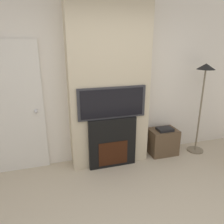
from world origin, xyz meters
TOP-DOWN VIEW (x-y plane):
  - wall_back at (0.00, 2.03)m, footprint 6.00×0.06m
  - chimney_breast at (0.00, 1.83)m, footprint 1.28×0.33m
  - fireplace at (0.00, 1.67)m, footprint 0.79×0.15m
  - television at (0.00, 1.66)m, footprint 1.09×0.07m
  - floor_lamp at (1.67, 1.69)m, footprint 0.31×0.31m
  - media_stand at (1.02, 1.79)m, footprint 0.50×0.36m
  - entry_door at (-1.43, 1.97)m, footprint 0.82×0.09m

SIDE VIEW (x-z plane):
  - media_stand at x=1.02m, z-range -0.02..0.51m
  - fireplace at x=0.00m, z-range 0.00..0.84m
  - entry_door at x=-1.43m, z-range 0.00..2.04m
  - television at x=0.00m, z-range 0.85..1.35m
  - floor_lamp at x=1.67m, z-range 0.42..2.07m
  - wall_back at x=0.00m, z-range 0.00..2.70m
  - chimney_breast at x=0.00m, z-range 0.00..2.70m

